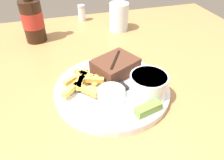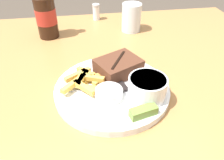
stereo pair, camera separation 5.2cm
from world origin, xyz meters
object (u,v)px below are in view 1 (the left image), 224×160
coleslaw_cup (148,84)px  dinner_plate (112,89)px  fork_utensil (82,92)px  knife_utensil (112,77)px  salt_shaker (82,13)px  beer_bottle (32,19)px  drinking_glass (119,17)px  dipping_sauce_cup (111,93)px  pickle_spear (148,109)px  steak_portion (115,66)px

coleslaw_cup → dinner_plate: bearing=146.7°
fork_utensil → knife_utensil: bearing=21.9°
fork_utensil → salt_shaker: salt_shaker is taller
dinner_plate → coleslaw_cup: size_ratio=3.23×
fork_utensil → beer_bottle: 0.37m
fork_utensil → drinking_glass: bearing=58.7°
dipping_sauce_cup → pickle_spear: 0.09m
knife_utensil → drinking_glass: size_ratio=1.61×
steak_portion → beer_bottle: 0.36m
dinner_plate → knife_utensil: size_ratio=1.73×
dinner_plate → steak_portion: (0.03, 0.06, 0.03)m
drinking_glass → salt_shaker: 0.18m
salt_shaker → fork_utensil: bearing=-99.8°
dipping_sauce_cup → steak_portion: bearing=67.8°
dinner_plate → pickle_spear: pickle_spear is taller
coleslaw_cup → knife_utensil: 0.11m
knife_utensil → salt_shaker: 0.44m
steak_portion → knife_utensil: steak_portion is taller
pickle_spear → beer_bottle: 0.51m
coleslaw_cup → fork_utensil: size_ratio=0.65×
dinner_plate → fork_utensil: 0.07m
fork_utensil → drinking_glass: 0.41m
fork_utensil → knife_utensil: (0.08, 0.04, 0.00)m
coleslaw_cup → pickle_spear: (-0.02, -0.06, -0.02)m
coleslaw_cup → dipping_sauce_cup: coleslaw_cup is taller
pickle_spear → fork_utensil: 0.16m
steak_portion → beer_bottle: beer_bottle is taller
drinking_glass → steak_portion: bearing=-109.3°
coleslaw_cup → drinking_glass: 0.40m
knife_utensil → drinking_glass: drinking_glass is taller
dinner_plate → steak_portion: size_ratio=2.09×
dinner_plate → pickle_spear: (0.05, -0.11, 0.02)m
steak_portion → knife_utensil: bearing=-123.7°
coleslaw_cup → salt_shaker: size_ratio=1.35×
dipping_sauce_cup → knife_utensil: bearing=71.8°
coleslaw_cup → beer_bottle: bearing=122.2°
drinking_glass → salt_shaker: drinking_glass is taller
pickle_spear → beer_bottle: bearing=116.5°
dipping_sauce_cup → beer_bottle: beer_bottle is taller
steak_portion → coleslaw_cup: size_ratio=1.54×
fork_utensil → coleslaw_cup: bearing=-18.9°
drinking_glass → pickle_spear: bearing=-99.9°
knife_utensil → beer_bottle: beer_bottle is taller
beer_bottle → dipping_sauce_cup: bearing=-67.1°
steak_portion → dipping_sauce_cup: (-0.04, -0.10, -0.01)m
fork_utensil → salt_shaker: bearing=78.7°
dipping_sauce_cup → knife_utensil: dipping_sauce_cup is taller
pickle_spear → drinking_glass: size_ratio=0.62×
dipping_sauce_cup → knife_utensil: size_ratio=0.39×
dinner_plate → knife_utensil: bearing=72.6°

